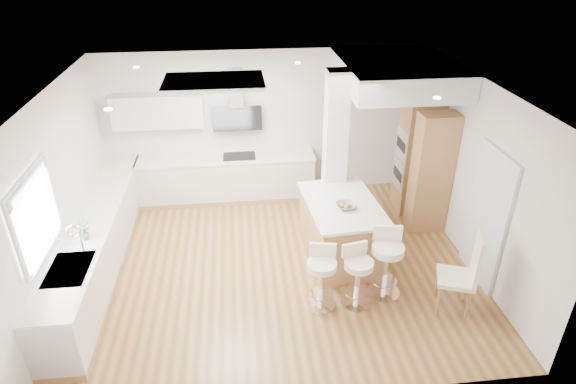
{
  "coord_description": "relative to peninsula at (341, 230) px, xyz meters",
  "views": [
    {
      "loc": [
        -0.5,
        -6.1,
        4.62
      ],
      "look_at": [
        0.22,
        0.4,
        1.06
      ],
      "focal_mm": 30.0,
      "sensor_mm": 36.0,
      "label": 1
    }
  ],
  "objects": [
    {
      "name": "ground",
      "position": [
        -1.02,
        -0.12,
        -0.5
      ],
      "size": [
        6.0,
        6.0,
        0.0
      ],
      "primitive_type": "plane",
      "color": "olive",
      "rests_on": "ground"
    },
    {
      "name": "ceiling",
      "position": [
        -1.02,
        -0.12,
        -0.5
      ],
      "size": [
        6.0,
        5.0,
        0.02
      ],
      "primitive_type": "cube",
      "color": "silver",
      "rests_on": "ground"
    },
    {
      "name": "wall_back",
      "position": [
        -1.02,
        2.38,
        0.9
      ],
      "size": [
        6.0,
        0.04,
        2.8
      ],
      "primitive_type": "cube",
      "color": "silver",
      "rests_on": "ground"
    },
    {
      "name": "wall_left",
      "position": [
        -4.02,
        -0.12,
        0.9
      ],
      "size": [
        0.04,
        5.0,
        2.8
      ],
      "primitive_type": "cube",
      "color": "silver",
      "rests_on": "ground"
    },
    {
      "name": "wall_right",
      "position": [
        1.98,
        -0.12,
        0.9
      ],
      "size": [
        0.04,
        5.0,
        2.8
      ],
      "primitive_type": "cube",
      "color": "silver",
      "rests_on": "ground"
    },
    {
      "name": "skylight",
      "position": [
        -1.81,
        0.48,
        2.27
      ],
      "size": [
        4.1,
        2.1,
        0.06
      ],
      "color": "silver",
      "rests_on": "ground"
    },
    {
      "name": "window_left",
      "position": [
        -3.98,
        -1.02,
        1.2
      ],
      "size": [
        0.06,
        1.28,
        1.07
      ],
      "color": "white",
      "rests_on": "ground"
    },
    {
      "name": "doorway_right",
      "position": [
        1.95,
        -0.72,
        0.5
      ],
      "size": [
        0.05,
        1.0,
        2.1
      ],
      "color": "#49423A",
      "rests_on": "ground"
    },
    {
      "name": "counter_left",
      "position": [
        -3.72,
        0.11,
        -0.04
      ],
      "size": [
        0.63,
        4.5,
        1.35
      ],
      "color": "#B3814D",
      "rests_on": "ground"
    },
    {
      "name": "counter_back",
      "position": [
        -1.94,
        2.11,
        0.2
      ],
      "size": [
        3.62,
        0.63,
        2.5
      ],
      "color": "#B3814D",
      "rests_on": "ground"
    },
    {
      "name": "pillar",
      "position": [
        0.03,
        0.83,
        0.9
      ],
      "size": [
        0.35,
        0.35,
        2.8
      ],
      "color": "silver",
      "rests_on": "ground"
    },
    {
      "name": "soffit",
      "position": [
        1.08,
        1.28,
        2.1
      ],
      "size": [
        1.78,
        2.2,
        0.4
      ],
      "color": "silver",
      "rests_on": "ground"
    },
    {
      "name": "oven_column",
      "position": [
        1.65,
        1.11,
        0.55
      ],
      "size": [
        0.63,
        1.21,
        2.1
      ],
      "color": "#B3814D",
      "rests_on": "ground"
    },
    {
      "name": "peninsula",
      "position": [
        0.0,
        0.0,
        0.0
      ],
      "size": [
        1.2,
        1.7,
        1.06
      ],
      "rotation": [
        0.0,
        0.0,
        0.08
      ],
      "color": "#B3814D",
      "rests_on": "ground"
    },
    {
      "name": "bar_stool_a",
      "position": [
        -0.5,
        -1.11,
        0.03
      ],
      "size": [
        0.5,
        0.5,
        0.94
      ],
      "rotation": [
        0.0,
        0.0,
        -0.2
      ],
      "color": "white",
      "rests_on": "ground"
    },
    {
      "name": "bar_stool_b",
      "position": [
        -0.01,
        -1.13,
        0.03
      ],
      "size": [
        0.5,
        0.5,
        0.93
      ],
      "rotation": [
        0.0,
        0.0,
        0.21
      ],
      "color": "white",
      "rests_on": "ground"
    },
    {
      "name": "bar_stool_c",
      "position": [
        0.45,
        -0.96,
        0.09
      ],
      "size": [
        0.54,
        0.54,
        1.05
      ],
      "rotation": [
        0.0,
        0.0,
        -0.16
      ],
      "color": "white",
      "rests_on": "ground"
    },
    {
      "name": "dining_chair",
      "position": [
        1.39,
        -1.4,
        0.16
      ],
      "size": [
        0.61,
        0.61,
        1.24
      ],
      "rotation": [
        0.0,
        0.0,
        -0.35
      ],
      "color": "#F2E4C5",
      "rests_on": "ground"
    }
  ]
}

